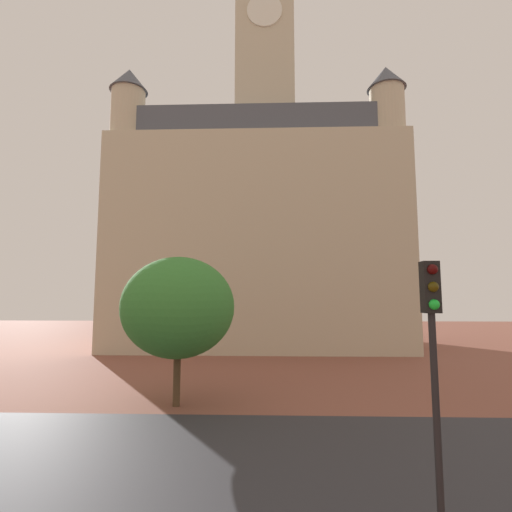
{
  "coord_description": "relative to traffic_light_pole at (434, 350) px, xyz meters",
  "views": [
    {
      "loc": [
        0.28,
        -1.27,
        4.39
      ],
      "look_at": [
        -0.18,
        12.36,
        5.86
      ],
      "focal_mm": 26.77,
      "sensor_mm": 36.0,
      "label": 1
    }
  ],
  "objects": [
    {
      "name": "street_asphalt_strip",
      "position": [
        -3.09,
        4.33,
        -3.48
      ],
      "size": [
        120.0,
        7.4,
        0.0
      ],
      "primitive_type": "cube",
      "color": "#2D2D33",
      "rests_on": "ground_plane"
    },
    {
      "name": "traffic_light_pole",
      "position": [
        0.0,
        0.0,
        0.0
      ],
      "size": [
        0.28,
        0.34,
        5.01
      ],
      "color": "black",
      "rests_on": "ground_plane"
    },
    {
      "name": "landmark_building",
      "position": [
        -3.76,
        29.57,
        7.86
      ],
      "size": [
        25.09,
        14.99,
        39.83
      ],
      "color": "beige",
      "rests_on": "ground_plane"
    },
    {
      "name": "tree_curb_far",
      "position": [
        -6.59,
        9.11,
        0.49
      ],
      "size": [
        4.66,
        4.66,
        6.07
      ],
      "color": "#4C3823",
      "rests_on": "ground_plane"
    },
    {
      "name": "ground_plane",
      "position": [
        -3.09,
        4.52,
        -3.48
      ],
      "size": [
        120.0,
        120.0,
        0.0
      ],
      "primitive_type": "plane",
      "color": "brown"
    }
  ]
}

